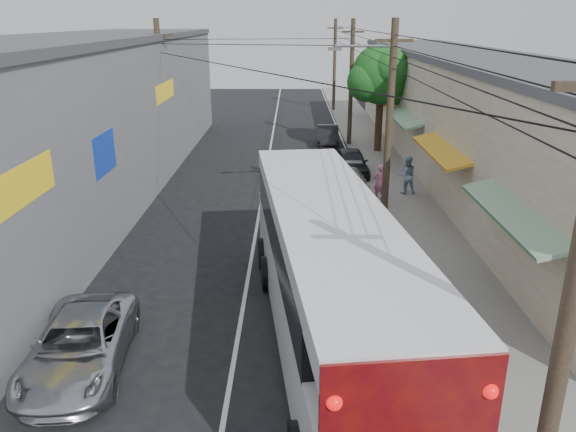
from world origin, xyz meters
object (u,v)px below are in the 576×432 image
object	(u,v)px
jeepney	(80,345)
parked_car_mid	(351,162)
pedestrian_far	(407,175)
coach_bus	(327,272)
parked_suv	(345,189)
parked_car_far	(328,136)
pedestrian_near	(379,182)

from	to	relation	value
jeepney	parked_car_mid	size ratio (longest dim) A/B	1.15
pedestrian_far	jeepney	bearing A→B (deg)	46.12
jeepney	parked_car_mid	world-z (taller)	parked_car_mid
coach_bus	jeepney	bearing A→B (deg)	-173.58
jeepney	parked_suv	distance (m)	14.64
parked_car_mid	pedestrian_far	world-z (taller)	pedestrian_far
parked_car_far	pedestrian_near	size ratio (longest dim) A/B	2.36
jeepney	parked_car_mid	bearing A→B (deg)	60.19
parked_suv	parked_car_mid	bearing A→B (deg)	84.22
parked_suv	jeepney	bearing A→B (deg)	-117.51
pedestrian_near	pedestrian_far	distance (m)	1.76
jeepney	parked_car_mid	xyz separation A→B (m)	(8.20, 17.90, 0.04)
jeepney	parked_suv	world-z (taller)	parked_suv
parked_car_mid	parked_car_far	distance (m)	7.52
parked_suv	pedestrian_far	xyz separation A→B (m)	(3.03, 1.46, 0.26)
parked_suv	pedestrian_near	bearing A→B (deg)	18.42
parked_car_mid	pedestrian_near	xyz separation A→B (m)	(0.80, -4.82, 0.26)
parked_suv	pedestrian_near	world-z (taller)	pedestrian_near
parked_car_mid	pedestrian_far	distance (m)	4.42
parked_car_mid	parked_car_far	bearing A→B (deg)	94.05
parked_car_far	pedestrian_far	distance (m)	11.69
coach_bus	parked_car_mid	xyz separation A→B (m)	(2.28, 16.50, -1.22)
parked_car_mid	pedestrian_near	size ratio (longest dim) A/B	2.45
parked_suv	pedestrian_far	distance (m)	3.37
coach_bus	parked_car_far	world-z (taller)	coach_bus
parked_car_mid	pedestrian_near	bearing A→B (deg)	-82.63
parked_suv	parked_car_far	distance (m)	12.74
jeepney	parked_car_far	size ratio (longest dim) A/B	1.20
jeepney	pedestrian_far	size ratio (longest dim) A/B	2.61
pedestrian_far	pedestrian_near	bearing A→B (deg)	27.97
pedestrian_far	coach_bus	bearing A→B (deg)	63.08
pedestrian_near	pedestrian_far	size ratio (longest dim) A/B	0.93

